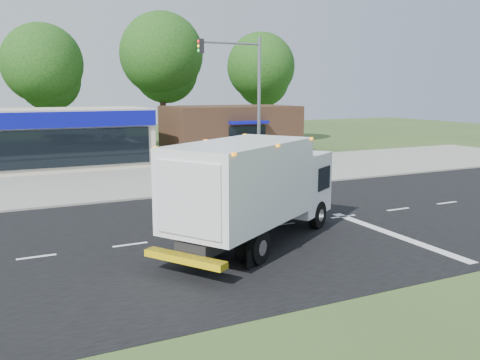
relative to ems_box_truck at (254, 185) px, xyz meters
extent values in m
plane|color=#385123|center=(2.14, 1.76, -2.09)|extent=(120.00, 120.00, 0.00)
cube|color=black|center=(2.14, 1.76, -2.08)|extent=(60.00, 14.00, 0.02)
cube|color=gray|center=(2.14, 9.96, -2.03)|extent=(60.00, 2.40, 0.12)
cube|color=gray|center=(2.14, 15.76, -2.08)|extent=(60.00, 9.00, 0.02)
cube|color=silver|center=(-6.86, 1.76, -2.07)|extent=(1.20, 0.15, 0.01)
cube|color=silver|center=(-3.86, 1.76, -2.07)|extent=(1.20, 0.15, 0.01)
cube|color=silver|center=(-0.86, 1.76, -2.07)|extent=(1.20, 0.15, 0.01)
cube|color=silver|center=(2.14, 1.76, -2.07)|extent=(1.20, 0.15, 0.01)
cube|color=silver|center=(5.14, 1.76, -2.07)|extent=(1.20, 0.15, 0.01)
cube|color=silver|center=(8.14, 1.76, -2.07)|extent=(1.20, 0.15, 0.01)
cube|color=silver|center=(11.14, 1.76, -2.07)|extent=(1.20, 0.15, 0.01)
cube|color=silver|center=(5.14, -1.24, -2.07)|extent=(0.40, 7.00, 0.01)
cube|color=black|center=(-0.75, -0.49, -1.32)|extent=(5.22, 3.92, 0.39)
cube|color=white|center=(2.53, 1.64, -0.38)|extent=(3.14, 3.19, 2.31)
cube|color=black|center=(3.41, 2.21, -0.16)|extent=(1.28, 1.85, 0.99)
cube|color=white|center=(-0.75, -0.49, 0.22)|extent=(6.06, 5.21, 2.59)
cube|color=silver|center=(-3.08, -1.99, 0.17)|extent=(1.25, 1.89, 2.09)
cube|color=yellow|center=(-3.25, -2.10, -1.48)|extent=(1.76, 2.43, 0.20)
cube|color=orange|center=(-0.75, -0.49, 1.49)|extent=(5.90, 5.13, 0.09)
cylinder|color=black|center=(2.01, 2.55, -1.56)|extent=(1.07, 0.85, 1.06)
cylinder|color=black|center=(3.15, 0.79, -1.56)|extent=(1.07, 0.85, 1.06)
cylinder|color=black|center=(-2.00, 0.02, -1.56)|extent=(1.07, 0.85, 1.06)
cylinder|color=black|center=(-0.80, -1.83, -1.56)|extent=(1.07, 0.85, 1.06)
imported|color=tan|center=(-0.49, -0.18, -1.22)|extent=(0.75, 0.74, 1.74)
sphere|color=white|center=(-0.49, -0.18, -0.38)|extent=(0.28, 0.28, 0.28)
cube|color=#BDB49C|center=(-6.86, 21.76, -0.09)|extent=(18.00, 6.00, 4.00)
cube|color=#0A0D93|center=(-6.86, 18.71, 1.31)|extent=(18.00, 0.30, 1.00)
cube|color=black|center=(-6.86, 18.71, -0.49)|extent=(17.00, 0.12, 2.40)
cube|color=#382316|center=(9.14, 21.76, -0.09)|extent=(10.00, 6.00, 4.00)
cube|color=#0A0D93|center=(9.14, 18.66, 0.81)|extent=(3.00, 1.20, 0.20)
cube|color=black|center=(9.14, 18.71, -0.59)|extent=(3.00, 0.12, 2.20)
cylinder|color=gray|center=(5.14, 9.36, 1.91)|extent=(0.18, 0.18, 8.00)
cylinder|color=gray|center=(3.44, 9.36, 5.51)|extent=(3.40, 0.12, 0.12)
cube|color=black|center=(1.84, 9.36, 5.31)|extent=(0.25, 0.25, 0.70)
cylinder|color=#332114|center=(-3.86, 29.76, 1.34)|extent=(0.56, 0.56, 6.86)
sphere|color=#144313|center=(-3.86, 29.76, 5.26)|extent=(6.47, 6.47, 6.47)
sphere|color=#144313|center=(-3.36, 30.26, 3.99)|extent=(5.10, 5.10, 5.10)
cylinder|color=#332114|center=(6.14, 29.76, 1.83)|extent=(0.56, 0.56, 7.84)
sphere|color=#144313|center=(6.14, 29.76, 6.31)|extent=(7.39, 7.39, 7.39)
sphere|color=#144313|center=(6.64, 30.26, 4.85)|extent=(5.82, 5.82, 5.82)
cylinder|color=#332114|center=(16.14, 29.76, 1.41)|extent=(0.56, 0.56, 7.00)
sphere|color=#144313|center=(16.14, 29.76, 5.41)|extent=(6.60, 6.60, 6.60)
sphere|color=#144313|center=(16.64, 30.26, 4.11)|extent=(5.20, 5.20, 5.20)
camera|label=1|loc=(-7.76, -14.94, 3.15)|focal=38.00mm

